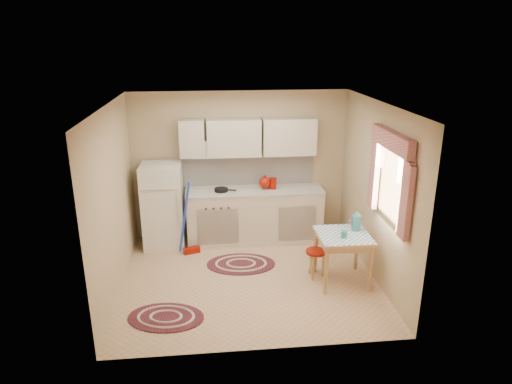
{
  "coord_description": "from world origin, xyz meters",
  "views": [
    {
      "loc": [
        -0.51,
        -5.83,
        3.33
      ],
      "look_at": [
        0.13,
        0.25,
        1.23
      ],
      "focal_mm": 32.0,
      "sensor_mm": 36.0,
      "label": 1
    }
  ],
  "objects_px": {
    "fridge": "(163,206)",
    "base_cabinets": "(255,216)",
    "stool": "(315,264)",
    "table": "(342,258)"
  },
  "relations": [
    {
      "from": "fridge",
      "to": "base_cabinets",
      "type": "height_order",
      "value": "fridge"
    },
    {
      "from": "base_cabinets",
      "to": "stool",
      "type": "height_order",
      "value": "base_cabinets"
    },
    {
      "from": "table",
      "to": "stool",
      "type": "distance_m",
      "value": 0.41
    },
    {
      "from": "base_cabinets",
      "to": "stool",
      "type": "xyz_separation_m",
      "value": [
        0.74,
        -1.36,
        -0.23
      ]
    },
    {
      "from": "base_cabinets",
      "to": "stool",
      "type": "bearing_deg",
      "value": -61.29
    },
    {
      "from": "stool",
      "to": "fridge",
      "type": "bearing_deg",
      "value": 149.83
    },
    {
      "from": "fridge",
      "to": "table",
      "type": "height_order",
      "value": "fridge"
    },
    {
      "from": "fridge",
      "to": "base_cabinets",
      "type": "xyz_separation_m",
      "value": [
        1.51,
        0.05,
        -0.26
      ]
    },
    {
      "from": "table",
      "to": "stool",
      "type": "height_order",
      "value": "table"
    },
    {
      "from": "fridge",
      "to": "stool",
      "type": "height_order",
      "value": "fridge"
    }
  ]
}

